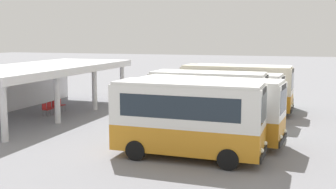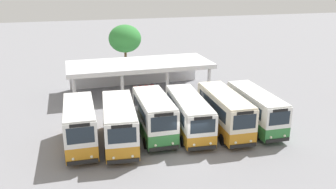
% 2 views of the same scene
% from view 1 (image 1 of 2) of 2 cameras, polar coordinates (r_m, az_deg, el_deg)
% --- Properties ---
extents(ground_plane, '(180.00, 180.00, 0.00)m').
position_cam_1_polar(ground_plane, '(25.65, 14.04, -4.42)').
color(ground_plane, gray).
extents(city_bus_nearest_orange, '(2.43, 6.75, 3.43)m').
position_cam_1_polar(city_bus_nearest_orange, '(18.40, 2.71, -3.07)').
color(city_bus_nearest_orange, black).
rests_on(city_bus_nearest_orange, ground).
extents(city_bus_second_in_row, '(2.98, 7.54, 3.32)m').
position_cam_1_polar(city_bus_second_in_row, '(21.12, 5.65, -1.80)').
color(city_bus_second_in_row, black).
rests_on(city_bus_second_in_row, ground).
extents(city_bus_middle_cream, '(2.59, 6.74, 3.38)m').
position_cam_1_polar(city_bus_middle_cream, '(24.09, 5.50, -0.51)').
color(city_bus_middle_cream, black).
rests_on(city_bus_middle_cream, ground).
extents(city_bus_fourth_amber, '(2.88, 8.13, 3.09)m').
position_cam_1_polar(city_bus_fourth_amber, '(26.92, 7.05, 0.07)').
color(city_bus_fourth_amber, black).
rests_on(city_bus_fourth_amber, ground).
extents(city_bus_fifth_blue, '(2.57, 7.82, 3.35)m').
position_cam_1_polar(city_bus_fifth_blue, '(29.66, 9.29, 1.01)').
color(city_bus_fifth_blue, black).
rests_on(city_bus_fifth_blue, ground).
extents(city_bus_far_end_green, '(2.42, 7.68, 3.20)m').
position_cam_1_polar(city_bus_far_end_green, '(32.54, 10.04, 1.48)').
color(city_bus_far_end_green, black).
rests_on(city_bus_far_end_green, ground).
extents(parked_car_flank, '(1.87, 4.48, 1.62)m').
position_cam_1_polar(parked_car_flank, '(47.84, 10.40, 2.40)').
color(parked_car_flank, black).
rests_on(parked_car_flank, ground).
extents(terminal_canopy, '(15.89, 6.50, 3.40)m').
position_cam_1_polar(terminal_canopy, '(30.54, -17.86, 2.53)').
color(terminal_canopy, silver).
rests_on(terminal_canopy, ground).
extents(waiting_chair_end_by_column, '(0.46, 0.46, 0.86)m').
position_cam_1_polar(waiting_chair_end_by_column, '(29.49, -16.38, -1.86)').
color(waiting_chair_end_by_column, slate).
rests_on(waiting_chair_end_by_column, ground).
extents(waiting_chair_second_from_end, '(0.46, 0.46, 0.86)m').
position_cam_1_polar(waiting_chair_second_from_end, '(30.05, -15.76, -1.65)').
color(waiting_chair_second_from_end, slate).
rests_on(waiting_chair_second_from_end, ground).
extents(waiting_chair_middle_seat, '(0.46, 0.46, 0.86)m').
position_cam_1_polar(waiting_chair_middle_seat, '(30.59, -15.12, -1.46)').
color(waiting_chair_middle_seat, slate).
rests_on(waiting_chair_middle_seat, ground).
extents(waiting_chair_fourth_seat, '(0.46, 0.46, 0.86)m').
position_cam_1_polar(waiting_chair_fourth_seat, '(31.13, -14.49, -1.28)').
color(waiting_chair_fourth_seat, slate).
rests_on(waiting_chair_fourth_seat, ground).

